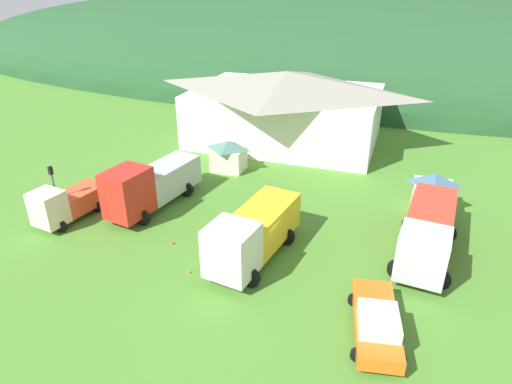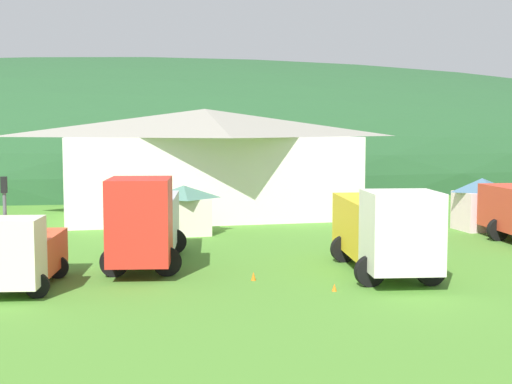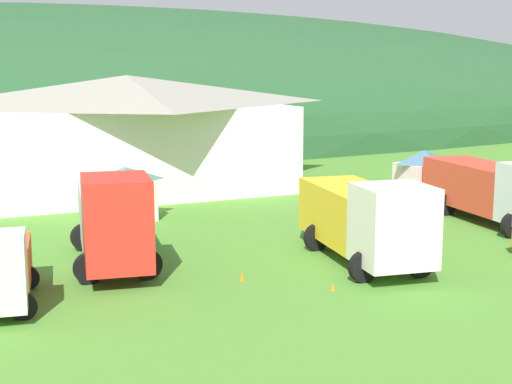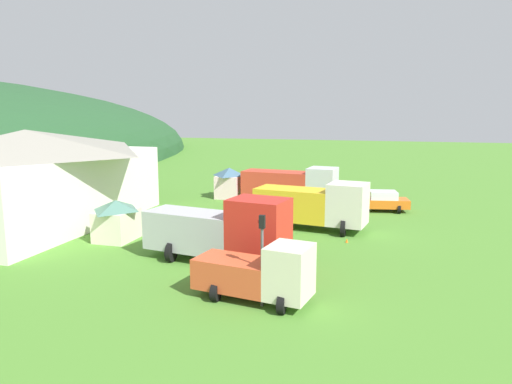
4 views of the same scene
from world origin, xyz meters
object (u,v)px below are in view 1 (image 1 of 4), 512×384
at_px(play_shed_cream, 228,155).
at_px(heavy_rig_striped, 252,233).
at_px(play_shed_pink, 432,192).
at_px(light_truck_cream, 66,203).
at_px(crane_truck_red, 149,185).
at_px(service_pickup_orange, 376,322).
at_px(traffic_cone_mid_row, 189,273).
at_px(depot_building, 286,106).
at_px(traffic_cone_near_pickup, 172,244).
at_px(traffic_light_west, 54,188).
at_px(tow_truck_silver, 428,232).

height_order(play_shed_cream, heavy_rig_striped, heavy_rig_striped).
distance_m(play_shed_pink, light_truck_cream, 25.01).
relative_size(light_truck_cream, crane_truck_red, 0.65).
relative_size(light_truck_cream, heavy_rig_striped, 0.68).
height_order(play_shed_cream, service_pickup_orange, play_shed_cream).
bearing_deg(crane_truck_red, traffic_cone_mid_row, 54.32).
bearing_deg(traffic_cone_mid_row, depot_building, 92.06).
distance_m(heavy_rig_striped, traffic_cone_near_pickup, 5.50).
relative_size(play_shed_pink, service_pickup_orange, 0.51).
relative_size(service_pickup_orange, traffic_light_west, 1.42).
relative_size(traffic_cone_near_pickup, traffic_cone_mid_row, 1.25).
bearing_deg(service_pickup_orange, play_shed_pink, 159.71).
height_order(crane_truck_red, traffic_cone_near_pickup, crane_truck_red).
relative_size(heavy_rig_striped, service_pickup_orange, 1.42).
bearing_deg(traffic_cone_mid_row, light_truck_cream, 165.14).
relative_size(service_pickup_orange, traffic_cone_near_pickup, 8.73).
distance_m(depot_building, traffic_cone_near_pickup, 20.90).
xyz_separation_m(light_truck_cream, traffic_light_west, (-0.50, -0.19, 1.15)).
xyz_separation_m(depot_building, play_shed_cream, (-2.52, -8.68, -2.18)).
xyz_separation_m(depot_building, heavy_rig_striped, (3.71, -20.37, -1.74)).
distance_m(depot_building, crane_truck_red, 17.66).
height_order(play_shed_pink, service_pickup_orange, play_shed_pink).
bearing_deg(heavy_rig_striped, traffic_cone_near_pickup, -79.34).
height_order(play_shed_cream, light_truck_cream, light_truck_cream).
bearing_deg(traffic_cone_mid_row, heavy_rig_striped, 40.74).
height_order(play_shed_pink, heavy_rig_striped, heavy_rig_striped).
xyz_separation_m(tow_truck_silver, traffic_cone_near_pickup, (-14.71, -3.66, -1.71)).
distance_m(crane_truck_red, traffic_cone_mid_row, 8.68).
bearing_deg(light_truck_cream, tow_truck_silver, 107.63).
relative_size(traffic_light_west, traffic_cone_near_pickup, 6.13).
bearing_deg(service_pickup_orange, crane_truck_red, -124.84).
bearing_deg(tow_truck_silver, service_pickup_orange, -9.58).
bearing_deg(tow_truck_silver, light_truck_cream, -75.86).
relative_size(heavy_rig_striped, traffic_cone_near_pickup, 12.42).
distance_m(depot_building, light_truck_cream, 22.38).
xyz_separation_m(crane_truck_red, traffic_cone_near_pickup, (3.63, -3.73, -1.87)).
xyz_separation_m(play_shed_pink, traffic_cone_mid_row, (-12.76, -12.10, -1.47)).
relative_size(play_shed_cream, crane_truck_red, 0.34).
xyz_separation_m(crane_truck_red, tow_truck_silver, (18.34, -0.06, -0.16)).
distance_m(play_shed_cream, light_truck_cream, 13.43).
xyz_separation_m(traffic_light_west, traffic_cone_near_pickup, (8.63, -0.27, -2.43)).
bearing_deg(play_shed_cream, depot_building, 73.80).
bearing_deg(play_shed_pink, traffic_light_west, -158.13).
bearing_deg(traffic_cone_mid_row, play_shed_cream, 103.29).
distance_m(light_truck_cream, traffic_light_west, 1.27).
bearing_deg(traffic_light_west, traffic_cone_mid_row, -13.28).
distance_m(depot_building, traffic_light_west, 22.69).
distance_m(play_shed_cream, crane_truck_red, 8.56).
xyz_separation_m(light_truck_cream, traffic_cone_near_pickup, (8.13, -0.46, -1.28)).
xyz_separation_m(play_shed_pink, heavy_rig_striped, (-9.87, -9.61, 0.30)).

